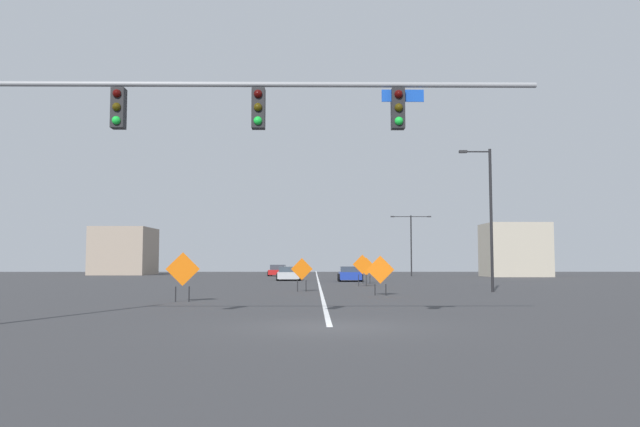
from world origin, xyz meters
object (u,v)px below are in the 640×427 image
Objects in this scene: construction_sign_median_near at (302,271)px; car_blue_near at (350,274)px; street_lamp_far_left at (489,213)px; construction_sign_median_far at (366,267)px; car_silver_mid at (288,274)px; car_red_passing at (278,271)px; construction_sign_right_lane at (380,271)px; street_lamp_near_left at (411,239)px; construction_sign_left_shoulder at (362,266)px; construction_sign_right_shoulder at (183,271)px; traffic_signal_assembly at (183,124)px.

car_blue_near is at bearing 78.75° from construction_sign_median_near.
street_lamp_far_left reaches higher than construction_sign_median_far.
car_silver_mid is at bearing 125.24° from construction_sign_median_far.
car_red_passing is (-14.03, 41.11, -3.76)m from street_lamp_far_left.
construction_sign_median_far is 17.16m from construction_sign_right_lane.
street_lamp_far_left is 21.15m from car_blue_near.
construction_sign_right_lane is (-8.30, -43.66, -3.23)m from street_lamp_near_left.
construction_sign_median_far is (-5.70, 13.62, -3.16)m from street_lamp_far_left.
construction_sign_left_shoulder is 0.53× the size of car_red_passing.
construction_sign_right_lane is 26.71m from car_silver_mid.
construction_sign_right_shoulder is at bearing -151.03° from street_lamp_far_left.
construction_sign_left_shoulder is 1.08× the size of construction_sign_median_far.
car_blue_near is (6.52, 38.47, -4.61)m from traffic_signal_assembly.
street_lamp_far_left is 1.95× the size of car_silver_mid.
car_silver_mid is at bearing 111.75° from construction_sign_left_shoulder.
street_lamp_near_left is 51.56m from construction_sign_right_shoulder.
street_lamp_near_left is 27.76m from construction_sign_median_far.
construction_sign_right_lane is 5.76m from construction_sign_median_near.
construction_sign_right_lane is at bearing -100.77° from street_lamp_near_left.
construction_sign_median_near is 0.46× the size of car_silver_mid.
traffic_signal_assembly is 17.10m from construction_sign_right_lane.
street_lamp_far_left is 2.05× the size of car_blue_near.
construction_sign_right_shoulder is 29.43m from car_blue_near.
street_lamp_far_left is (13.12, 18.74, -0.82)m from traffic_signal_assembly.
traffic_signal_assembly is 28.29m from construction_sign_left_shoulder.
car_red_passing is (1.17, 49.52, -0.65)m from construction_sign_right_shoulder.
car_blue_near is (-0.21, 11.26, -0.78)m from construction_sign_left_shoulder.
traffic_signal_assembly is 33.44m from construction_sign_median_far.
construction_sign_left_shoulder is at bearing -97.74° from construction_sign_median_far.
street_lamp_far_left reaches higher than street_lamp_near_left.
construction_sign_median_near is (-4.00, -7.80, -0.21)m from construction_sign_left_shoulder.
street_lamp_near_left is 3.52× the size of construction_sign_right_shoulder.
construction_sign_left_shoulder is at bearing 62.46° from construction_sign_right_shoulder.
street_lamp_near_left reaches higher than construction_sign_median_far.
street_lamp_near_left is (1.87, 40.13, 0.04)m from street_lamp_far_left.
street_lamp_near_left is 3.62× the size of construction_sign_median_far.
construction_sign_left_shoulder is 33.53m from car_red_passing.
street_lamp_near_left is at bearing 72.73° from construction_sign_median_near.
car_silver_mid is (-1.63, 21.92, -0.58)m from construction_sign_median_near.
car_red_passing is (-7.59, 44.63, -0.58)m from construction_sign_right_lane.
construction_sign_right_shoulder reaches higher than car_silver_mid.
car_silver_mid is at bearing -83.85° from car_red_passing.
construction_sign_right_lane is 0.48× the size of car_red_passing.
construction_sign_median_near is 21.99m from car_silver_mid.
car_silver_mid is at bearing 102.10° from construction_sign_right_lane.
street_lamp_near_left reaches higher than construction_sign_median_near.
car_blue_near is at bearing 80.38° from traffic_signal_assembly.
street_lamp_near_left is at bearing 51.63° from car_silver_mid.
traffic_signal_assembly reaches higher than construction_sign_right_lane.
construction_sign_right_lane is (6.69, 15.22, -4.00)m from traffic_signal_assembly.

